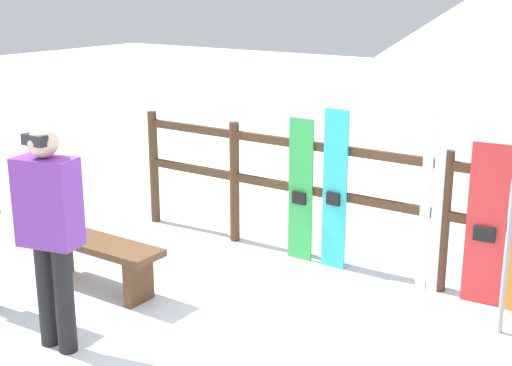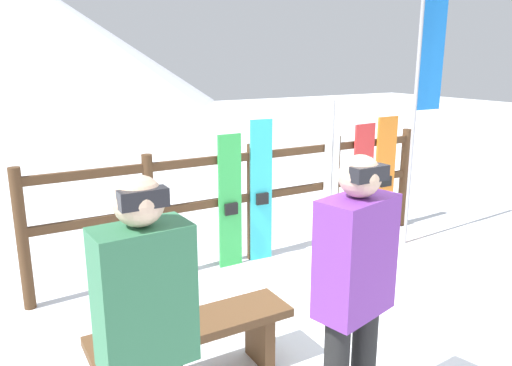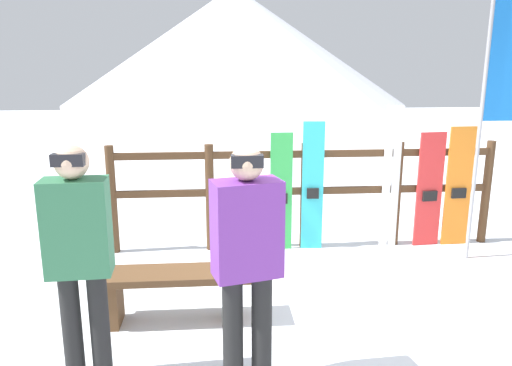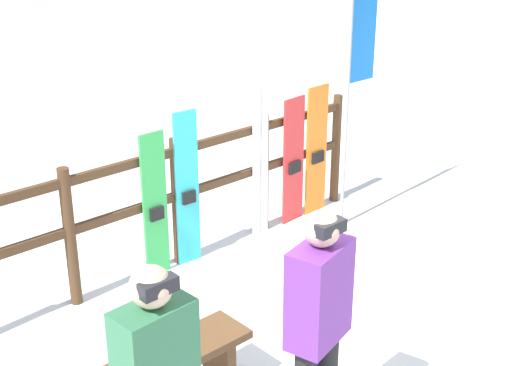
% 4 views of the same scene
% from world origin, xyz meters
% --- Properties ---
extents(ground_plane, '(40.00, 40.00, 0.00)m').
position_xyz_m(ground_plane, '(0.00, 0.00, 0.00)').
color(ground_plane, white).
extents(fence, '(4.51, 0.10, 1.25)m').
position_xyz_m(fence, '(0.00, 1.91, 0.72)').
color(fence, '#4C331E').
rests_on(fence, ground).
extents(person_purple, '(0.47, 0.33, 1.65)m').
position_xyz_m(person_purple, '(-0.83, -0.64, 0.96)').
color(person_purple, black).
rests_on(person_purple, ground).
extents(snowboard_green, '(0.25, 0.06, 1.38)m').
position_xyz_m(snowboard_green, '(-0.28, 1.86, 0.69)').
color(snowboard_green, green).
rests_on(snowboard_green, ground).
extents(snowboard_cyan, '(0.25, 0.07, 1.50)m').
position_xyz_m(snowboard_cyan, '(0.08, 1.86, 0.75)').
color(snowboard_cyan, '#2DBFCC').
rests_on(snowboard_cyan, ground).
extents(ski_pair_white, '(0.19, 0.02, 1.67)m').
position_xyz_m(ski_pair_white, '(1.00, 1.86, 0.84)').
color(ski_pair_white, white).
rests_on(ski_pair_white, ground).
extents(snowboard_red, '(0.32, 0.08, 1.36)m').
position_xyz_m(snowboard_red, '(1.47, 1.86, 0.68)').
color(snowboard_red, red).
rests_on(snowboard_red, ground).
extents(snowboard_orange, '(0.31, 0.06, 1.43)m').
position_xyz_m(snowboard_orange, '(1.82, 1.86, 0.71)').
color(snowboard_orange, orange).
rests_on(snowboard_orange, ground).
extents(rental_flag, '(0.40, 0.04, 3.13)m').
position_xyz_m(rental_flag, '(1.88, 1.42, 2.01)').
color(rental_flag, '#99999E').
rests_on(rental_flag, ground).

